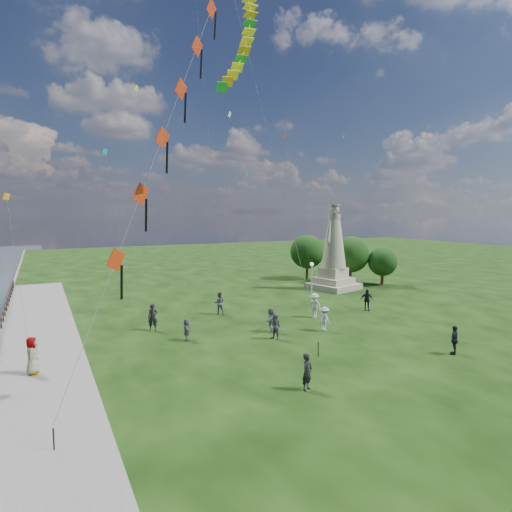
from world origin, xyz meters
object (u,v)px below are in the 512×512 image
person_2 (325,319)px  person_3 (454,340)px  person_5 (187,329)px  person_10 (32,357)px  person_11 (271,320)px  lamppost (312,274)px  person_9 (367,300)px  person_7 (219,303)px  person_8 (315,305)px  person_0 (307,372)px  statue (334,257)px  person_6 (153,317)px  person_1 (275,327)px

person_2 → person_3: bearing=-161.7°
person_5 → person_10: (-8.92, -2.26, 0.24)m
person_11 → lamppost: bearing=166.0°
person_3 → person_9: person_9 is taller
person_5 → person_10: size_ratio=0.76×
person_7 → person_11: (1.25, -6.55, -0.06)m
person_11 → person_8: bearing=148.0°
person_8 → person_10: 20.20m
person_5 → person_11: bearing=-77.3°
person_0 → person_10: person_10 is taller
person_5 → person_10: 9.21m
person_10 → person_11: bearing=-70.9°
person_0 → person_11: size_ratio=1.02×
statue → person_5: bearing=-166.7°
person_2 → person_7: bearing=22.1°
statue → person_11: 18.41m
statue → person_8: statue is taller
person_2 → person_11: (-3.49, 1.52, 0.01)m
lamppost → person_10: (-22.64, -8.00, -1.78)m
person_0 → person_2: bearing=23.5°
statue → person_0: (-17.41, -20.91, -2.58)m
person_0 → person_5: (-2.62, 10.10, -0.15)m
lamppost → person_0: bearing=-125.0°
statue → person_6: 22.81m
lamppost → person_7: 9.24m
person_3 → person_1: bearing=-76.4°
person_1 → person_11: (0.65, 1.76, 0.00)m
person_1 → person_8: size_ratio=0.89×
person_3 → person_9: (3.13, 11.09, 0.06)m
person_0 → person_7: (2.03, 15.95, 0.04)m
person_0 → person_8: person_8 is taller
statue → person_9: size_ratio=4.97×
person_3 → person_7: 17.83m
statue → person_8: (-9.08, -9.51, -2.49)m
lamppost → person_9: 5.48m
person_7 → person_8: (6.30, -4.55, 0.05)m
person_10 → person_9: bearing=-68.9°
person_1 → person_3: bearing=25.7°
person_2 → statue: bearing=-47.6°
person_1 → lamppost: bearing=112.6°
person_3 → person_5: person_3 is taller
statue → person_7: size_ratio=4.96×
person_8 → person_9: bearing=70.8°
person_3 → person_0: bearing=-32.1°
person_1 → person_5: person_1 is taller
person_3 → person_8: 11.32m
person_1 → person_9: size_ratio=0.94×
person_2 → person_7: size_ratio=0.93×
person_2 → person_7: person_7 is taller
person_3 → person_11: person_3 is taller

